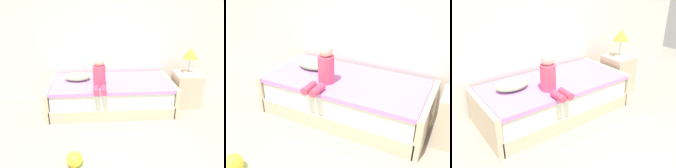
% 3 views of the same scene
% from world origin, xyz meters
% --- Properties ---
extents(wall_rear, '(7.20, 0.10, 2.90)m').
position_xyz_m(wall_rear, '(0.00, 2.60, 1.45)').
color(wall_rear, silver).
rests_on(wall_rear, ground).
extents(bed, '(2.11, 1.00, 0.50)m').
position_xyz_m(bed, '(0.12, 2.00, 0.25)').
color(bed, beige).
rests_on(bed, ground).
extents(nightstand, '(0.44, 0.44, 0.60)m').
position_xyz_m(nightstand, '(1.47, 2.02, 0.30)').
color(nightstand, beige).
rests_on(nightstand, ground).
extents(table_lamp, '(0.24, 0.24, 0.45)m').
position_xyz_m(table_lamp, '(1.47, 2.02, 0.94)').
color(table_lamp, silver).
rests_on(table_lamp, nightstand).
extents(child_figure, '(0.20, 0.51, 0.50)m').
position_xyz_m(child_figure, '(-0.08, 1.77, 0.70)').
color(child_figure, '#E04C6B').
rests_on(child_figure, bed).
extents(pillow, '(0.44, 0.30, 0.13)m').
position_xyz_m(pillow, '(-0.45, 2.10, 0.56)').
color(pillow, '#99CC8C').
rests_on(pillow, bed).
extents(area_rug, '(1.60, 1.10, 0.01)m').
position_xyz_m(area_rug, '(0.39, 0.70, 0.00)').
color(area_rug, '#B2D189').
rests_on(area_rug, ground).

